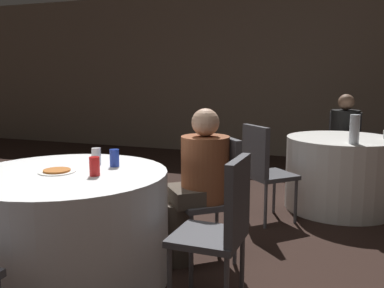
% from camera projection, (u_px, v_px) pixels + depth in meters
% --- Properties ---
extents(ground_plane, '(16.00, 16.00, 0.00)m').
position_uv_depth(ground_plane, '(91.00, 287.00, 2.82)').
color(ground_plane, black).
extents(wall_back, '(16.00, 0.06, 2.80)m').
position_uv_depth(wall_back, '(255.00, 74.00, 7.32)').
color(wall_back, '#7A6B5B').
rests_on(wall_back, ground_plane).
extents(table_near, '(1.33, 1.33, 0.75)m').
position_uv_depth(table_near, '(69.00, 227.00, 2.88)').
color(table_near, white).
rests_on(table_near, ground_plane).
extents(table_far, '(1.12, 1.12, 0.75)m').
position_uv_depth(table_far, '(341.00, 173.00, 4.43)').
color(table_far, white).
rests_on(table_far, ground_plane).
extents(chair_near_northeast, '(0.56, 0.56, 0.92)m').
position_uv_depth(chair_near_northeast, '(217.00, 187.00, 3.21)').
color(chair_near_northeast, '#47474C').
rests_on(chair_near_northeast, ground_plane).
extents(chair_near_east, '(0.41, 0.41, 0.92)m').
position_uv_depth(chair_near_east, '(223.00, 221.00, 2.46)').
color(chair_near_east, '#47474C').
rests_on(chair_near_east, ground_plane).
extents(chair_far_north, '(0.41, 0.41, 0.92)m').
position_uv_depth(chair_far_north, '(344.00, 143.00, 5.30)').
color(chair_far_north, '#47474C').
rests_on(chair_far_north, ground_plane).
extents(chair_far_southwest, '(0.57, 0.57, 0.92)m').
position_uv_depth(chair_far_southwest, '(263.00, 165.00, 3.99)').
color(chair_far_southwest, '#47474C').
rests_on(chair_far_southwest, ground_plane).
extents(person_floral_shirt, '(0.49, 0.48, 1.14)m').
position_uv_depth(person_floral_shirt, '(197.00, 184.00, 3.15)').
color(person_floral_shirt, '#4C4238').
rests_on(person_floral_shirt, ground_plane).
extents(person_black_shirt, '(0.34, 0.51, 1.15)m').
position_uv_depth(person_black_shirt, '(344.00, 142.00, 5.14)').
color(person_black_shirt, '#282828').
rests_on(person_black_shirt, ground_plane).
extents(pizza_plate_near, '(0.24, 0.24, 0.02)m').
position_uv_depth(pizza_plate_near, '(57.00, 171.00, 2.82)').
color(pizza_plate_near, white).
rests_on(pizza_plate_near, table_near).
extents(soda_can_red, '(0.07, 0.07, 0.12)m').
position_uv_depth(soda_can_red, '(95.00, 166.00, 2.71)').
color(soda_can_red, red).
rests_on(soda_can_red, table_near).
extents(soda_can_blue, '(0.07, 0.07, 0.12)m').
position_uv_depth(soda_can_blue, '(114.00, 158.00, 2.99)').
color(soda_can_blue, '#1E38A5').
rests_on(soda_can_blue, table_near).
extents(soda_can_silver, '(0.07, 0.07, 0.12)m').
position_uv_depth(soda_can_silver, '(96.00, 156.00, 3.04)').
color(soda_can_silver, silver).
rests_on(soda_can_silver, table_near).
extents(bottle_far, '(0.09, 0.09, 0.27)m').
position_uv_depth(bottle_far, '(354.00, 129.00, 3.95)').
color(bottle_far, silver).
rests_on(bottle_far, table_far).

